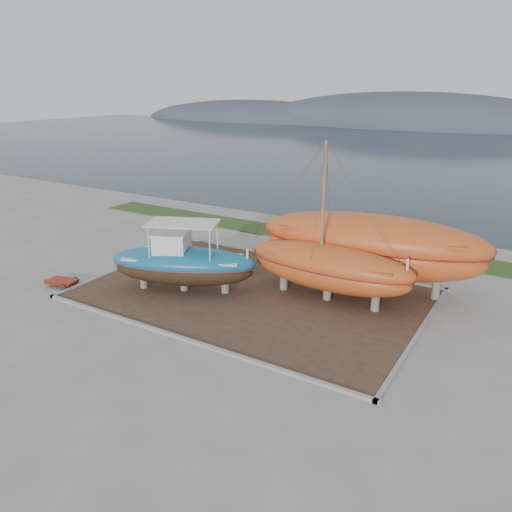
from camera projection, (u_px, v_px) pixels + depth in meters
The scene contains 11 objects.
ground at pixel (210, 322), 24.49m from camera, with size 140.00×140.00×0.00m, color gray.
dirt_patch at pixel (253, 294), 27.70m from camera, with size 18.00×12.00×0.06m, color #422D1E.
curb_frame at pixel (253, 293), 27.69m from camera, with size 18.60×12.60×0.15m, color gray, non-canonical shape.
grass_strip at pixel (334, 241), 36.97m from camera, with size 44.00×3.00×0.08m, color #284219.
sea at pixel (466, 155), 80.91m from camera, with size 260.00×100.00×0.04m, color #182731, non-canonical shape.
mountain_ridge at pixel (506, 130), 125.25m from camera, with size 200.00×36.00×20.00m, color #333D49, non-canonical shape.
blue_caique at pixel (183, 257), 27.53m from camera, with size 8.19×2.56×3.94m, color #16648B, non-canonical shape.
white_dinghy at pixel (167, 256), 31.95m from camera, with size 3.78×1.42×1.14m, color white, non-canonical shape.
orange_sailboat at pixel (331, 224), 25.59m from camera, with size 9.26×2.73×8.38m, color #B84B1C, non-canonical shape.
orange_bare_hull at pixel (370, 253), 27.78m from camera, with size 12.70×3.81×4.16m, color #B84B1C, non-canonical shape.
red_trailer at pixel (62, 283), 28.84m from camera, with size 2.48×1.24×0.35m, color maroon, non-canonical shape.
Camera 1 is at (13.44, -17.64, 11.12)m, focal length 35.00 mm.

